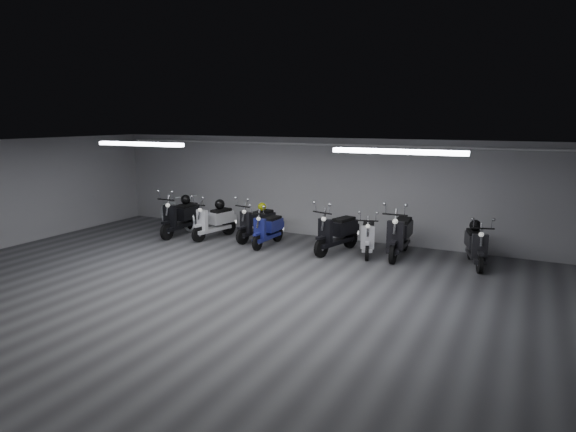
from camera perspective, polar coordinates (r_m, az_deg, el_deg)
The scene contains 19 objects.
floor at distance 9.91m, azimuth -6.91°, elevation -8.48°, with size 14.00×10.00×0.01m, color #3D3D3F.
ceiling at distance 9.35m, azimuth -7.32°, elevation 7.96°, with size 14.00×10.00×0.01m, color gray.
back_wall at distance 13.91m, azimuth 4.35°, elevation 3.23°, with size 14.00×0.01×2.80m, color #9D9C9F.
fluor_strip_left at distance 12.01m, azimuth -16.70°, elevation 7.96°, with size 2.40×0.18×0.08m, color white.
fluor_strip_right at distance 9.05m, azimuth 12.55°, elevation 7.27°, with size 2.40×0.18×0.08m, color white.
conduit at distance 13.72m, azimuth 4.29°, elevation 8.24°, with size 0.05×0.05×13.60m, color white.
scooter_0 at distance 14.49m, azimuth -12.32°, elevation 0.53°, with size 0.63×1.89×1.41m, color black, non-canonical shape.
scooter_2 at distance 13.97m, azimuth -8.56°, elevation 0.02°, with size 0.58×1.73×1.29m, color silver, non-canonical shape.
scooter_3 at distance 13.62m, azimuth -3.66°, elevation -0.19°, with size 0.57×1.72×1.28m, color black, non-canonical shape.
scooter_4 at distance 13.01m, azimuth -2.35°, elevation -0.91°, with size 0.53×1.59×1.18m, color navy, non-canonical shape.
scooter_5 at distance 12.39m, azimuth 5.64°, elevation -1.14°, with size 0.61×1.84×1.37m, color black, non-canonical shape.
scooter_6 at distance 12.31m, azimuth 9.24°, elevation -1.73°, with size 0.53×1.60×1.19m, color #BABABF, non-canonical shape.
scooter_8 at distance 12.22m, azimuth 12.79°, elevation -1.37°, with size 0.65×1.94×1.44m, color black, non-canonical shape.
scooter_9 at distance 11.98m, azimuth 20.91°, elevation -2.57°, with size 0.56×1.67×1.24m, color black, non-canonical shape.
bicycle at distance 15.48m, azimuth -12.67°, elevation 0.99°, with size 0.71×2.02×1.30m, color white.
helmet_0 at distance 14.64m, azimuth -11.74°, elevation 1.89°, with size 0.28×0.28×0.28m, color black.
helmet_1 at distance 13.75m, azimuth -3.02°, elevation 1.07°, with size 0.24×0.24×0.24m, color #ACB80A.
helmet_2 at distance 12.15m, azimuth 20.81°, elevation -1.02°, with size 0.27×0.27×0.27m, color black.
helmet_3 at distance 14.08m, azimuth -7.88°, elevation 1.35°, with size 0.29×0.29×0.29m, color black.
Camera 1 is at (5.19, -7.76, 3.31)m, focal length 30.81 mm.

